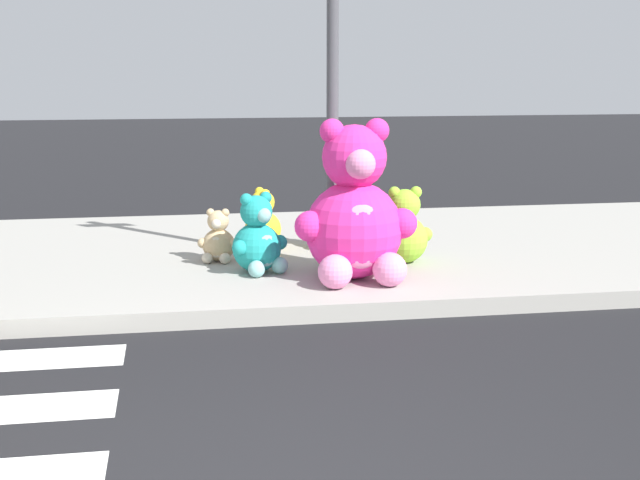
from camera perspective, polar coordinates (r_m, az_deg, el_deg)
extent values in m
cube|color=#9E9B93|center=(8.88, -6.50, -1.14)|extent=(28.00, 4.40, 0.15)
cylinder|color=#4C4C51|center=(7.99, 0.83, 9.66)|extent=(0.11, 0.11, 3.20)
sphere|color=#F22D93|center=(7.60, 2.24, 0.67)|extent=(0.86, 0.86, 0.86)
ellipsoid|color=pink|center=(7.30, 2.75, 0.22)|extent=(0.47, 0.19, 0.56)
sphere|color=#F22D93|center=(7.51, 2.28, 5.47)|extent=(0.56, 0.56, 0.56)
sphere|color=pink|center=(7.28, 2.67, 5.01)|extent=(0.26, 0.26, 0.26)
sphere|color=#F22D93|center=(7.53, 3.77, 7.20)|extent=(0.21, 0.21, 0.21)
sphere|color=#F22D93|center=(7.58, 5.42, 1.09)|extent=(0.27, 0.27, 0.27)
sphere|color=pink|center=(7.36, 4.61, -1.95)|extent=(0.29, 0.29, 0.29)
sphere|color=#F22D93|center=(7.45, 0.79, 7.17)|extent=(0.21, 0.21, 0.21)
sphere|color=#F22D93|center=(7.41, -0.67, 0.90)|extent=(0.27, 0.27, 0.27)
sphere|color=pink|center=(7.26, 1.00, -2.10)|extent=(0.29, 0.29, 0.29)
sphere|color=teal|center=(7.87, -4.18, -0.50)|extent=(0.45, 0.45, 0.45)
ellipsoid|color=#7BBFBC|center=(7.74, -3.55, -0.70)|extent=(0.26, 0.20, 0.29)
sphere|color=teal|center=(7.81, -4.21, 1.89)|extent=(0.29, 0.29, 0.29)
sphere|color=#7BBFBC|center=(7.71, -3.73, 1.63)|extent=(0.13, 0.13, 0.13)
sphere|color=teal|center=(7.84, -3.59, 2.80)|extent=(0.11, 0.11, 0.11)
sphere|color=teal|center=(7.93, -2.67, -0.15)|extent=(0.14, 0.14, 0.14)
sphere|color=#7BBFBC|center=(7.81, -2.67, -1.68)|extent=(0.15, 0.15, 0.15)
sphere|color=teal|center=(7.74, -4.87, 2.67)|extent=(0.11, 0.11, 0.11)
sphere|color=teal|center=(7.71, -5.30, -0.52)|extent=(0.14, 0.14, 0.14)
sphere|color=#7BBFBC|center=(7.68, -4.20, -1.92)|extent=(0.15, 0.15, 0.15)
sphere|color=white|center=(8.91, 0.63, 0.63)|extent=(0.35, 0.35, 0.35)
ellipsoid|color=white|center=(8.90, -0.18, 0.62)|extent=(0.09, 0.20, 0.23)
sphere|color=white|center=(8.87, 0.64, 2.31)|extent=(0.23, 0.23, 0.23)
sphere|color=white|center=(8.86, 0.00, 2.21)|extent=(0.11, 0.11, 0.11)
sphere|color=white|center=(8.77, 0.71, 2.83)|extent=(0.09, 0.09, 0.09)
sphere|color=white|center=(8.74, 0.49, 0.59)|extent=(0.11, 0.11, 0.11)
sphere|color=white|center=(8.82, -0.25, -0.25)|extent=(0.12, 0.12, 0.12)
sphere|color=white|center=(8.93, 0.57, 2.98)|extent=(0.09, 0.09, 0.09)
sphere|color=white|center=(9.07, 0.22, 0.99)|extent=(0.11, 0.11, 0.11)
sphere|color=white|center=(9.01, -0.40, 0.00)|extent=(0.12, 0.12, 0.12)
sphere|color=#8CD133|center=(8.26, 5.57, 0.04)|extent=(0.45, 0.45, 0.45)
ellipsoid|color=#B8DE87|center=(8.42, 5.37, 0.26)|extent=(0.25, 0.12, 0.29)
sphere|color=#8CD133|center=(8.20, 5.61, 2.33)|extent=(0.29, 0.29, 0.29)
sphere|color=#B8DE87|center=(8.32, 5.45, 2.35)|extent=(0.13, 0.13, 0.13)
sphere|color=#8CD133|center=(8.16, 4.92, 3.14)|extent=(0.11, 0.11, 0.11)
sphere|color=#8CD133|center=(8.27, 4.05, 0.32)|extent=(0.14, 0.14, 0.14)
sphere|color=#B8DE87|center=(8.45, 4.49, -0.69)|extent=(0.15, 0.15, 0.15)
sphere|color=#8CD133|center=(8.20, 6.33, 3.15)|extent=(0.11, 0.11, 0.11)
sphere|color=#8CD133|center=(8.35, 6.94, 0.37)|extent=(0.14, 0.14, 0.14)
sphere|color=#B8DE87|center=(8.50, 6.13, -0.66)|extent=(0.15, 0.15, 0.15)
sphere|color=yellow|center=(8.93, -3.78, 0.71)|extent=(0.38, 0.38, 0.38)
ellipsoid|color=#F0DB80|center=(8.88, -4.60, 0.64)|extent=(0.13, 0.22, 0.25)
sphere|color=yellow|center=(8.88, -3.80, 2.49)|extent=(0.25, 0.25, 0.25)
sphere|color=#F0DB80|center=(8.85, -4.44, 2.35)|extent=(0.11, 0.11, 0.11)
sphere|color=yellow|center=(8.79, -3.61, 3.05)|extent=(0.09, 0.09, 0.09)
sphere|color=yellow|center=(8.74, -3.66, 0.67)|extent=(0.12, 0.12, 0.12)
sphere|color=#F0DB80|center=(8.80, -4.51, -0.28)|extent=(0.13, 0.13, 0.13)
sphere|color=yellow|center=(8.95, -4.00, 3.20)|extent=(0.09, 0.09, 0.09)
sphere|color=yellow|center=(9.07, -4.45, 1.05)|extent=(0.12, 0.12, 0.12)
sphere|color=#F0DB80|center=(9.00, -4.95, -0.03)|extent=(0.13, 0.13, 0.13)
sphere|color=#B28CD8|center=(8.96, 3.71, 0.48)|extent=(0.29, 0.29, 0.29)
ellipsoid|color=silver|center=(9.03, 3.18, 0.56)|extent=(0.17, 0.15, 0.19)
sphere|color=#B28CD8|center=(8.93, 3.72, 1.86)|extent=(0.19, 0.19, 0.19)
sphere|color=silver|center=(8.98, 3.31, 1.85)|extent=(0.09, 0.09, 0.09)
sphere|color=#B28CD8|center=(8.86, 3.46, 2.30)|extent=(0.07, 0.07, 0.07)
sphere|color=#B28CD8|center=(8.88, 2.96, 0.52)|extent=(0.09, 0.09, 0.09)
sphere|color=silver|center=(9.00, 2.76, -0.09)|extent=(0.10, 0.10, 0.10)
sphere|color=#B28CD8|center=(8.97, 4.00, 2.40)|extent=(0.07, 0.07, 0.07)
sphere|color=#B28CD8|center=(9.09, 4.08, 0.77)|extent=(0.09, 0.09, 0.09)
sphere|color=silver|center=(9.12, 3.40, 0.06)|extent=(0.10, 0.10, 0.10)
sphere|color=tan|center=(8.36, -6.68, -0.32)|extent=(0.31, 0.31, 0.31)
ellipsoid|color=beige|center=(8.25, -6.84, -0.48)|extent=(0.18, 0.11, 0.20)
sphere|color=tan|center=(8.31, -6.72, 1.25)|extent=(0.20, 0.20, 0.20)
sphere|color=beige|center=(8.23, -6.84, 1.06)|extent=(0.09, 0.09, 0.09)
sphere|color=tan|center=(8.29, -6.25, 1.80)|extent=(0.08, 0.08, 0.08)
sphere|color=tan|center=(8.29, -5.74, -0.23)|extent=(0.10, 0.10, 0.10)
sphere|color=beige|center=(8.24, -6.26, -1.21)|extent=(0.11, 0.11, 0.11)
sphere|color=tan|center=(8.31, -7.22, 1.81)|extent=(0.08, 0.08, 0.08)
sphere|color=tan|center=(8.35, -7.74, -0.20)|extent=(0.10, 0.10, 0.10)
sphere|color=beige|center=(8.27, -7.43, -1.19)|extent=(0.11, 0.11, 0.11)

